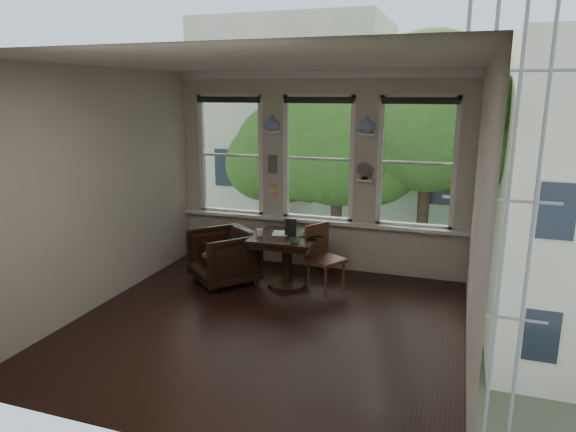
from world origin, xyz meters
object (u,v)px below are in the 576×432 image
(table, at_px, (287,261))
(mug, at_px, (259,233))
(armchair_left, at_px, (224,257))
(side_chair_right, at_px, (326,259))
(laptop, at_px, (309,237))

(table, bearing_deg, mug, -154.62)
(armchair_left, bearing_deg, table, 49.69)
(mug, bearing_deg, side_chair_right, 10.21)
(side_chair_right, bearing_deg, armchair_left, 127.07)
(mug, bearing_deg, laptop, 11.75)
(armchair_left, xyz_separation_m, side_chair_right, (1.48, 0.15, 0.07))
(side_chair_right, xyz_separation_m, mug, (-0.91, -0.16, 0.34))
(side_chair_right, relative_size, mug, 8.40)
(side_chair_right, distance_m, laptop, 0.39)
(table, distance_m, laptop, 0.51)
(side_chair_right, height_order, laptop, side_chair_right)
(laptop, bearing_deg, armchair_left, -141.54)
(armchair_left, height_order, side_chair_right, side_chair_right)
(armchair_left, bearing_deg, laptop, 46.08)
(table, height_order, laptop, laptop)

